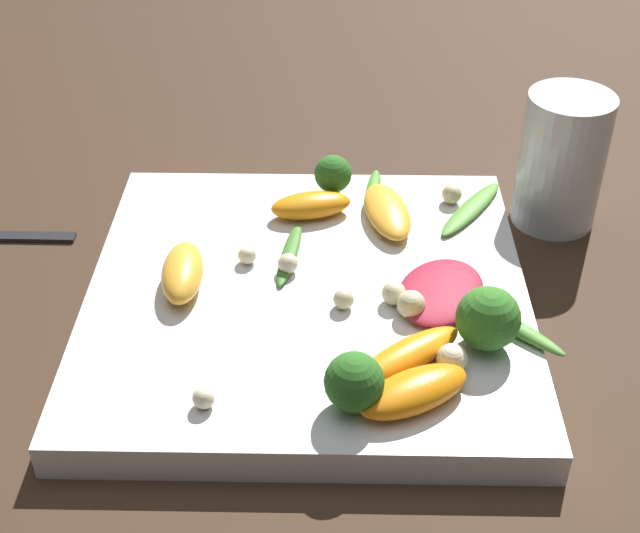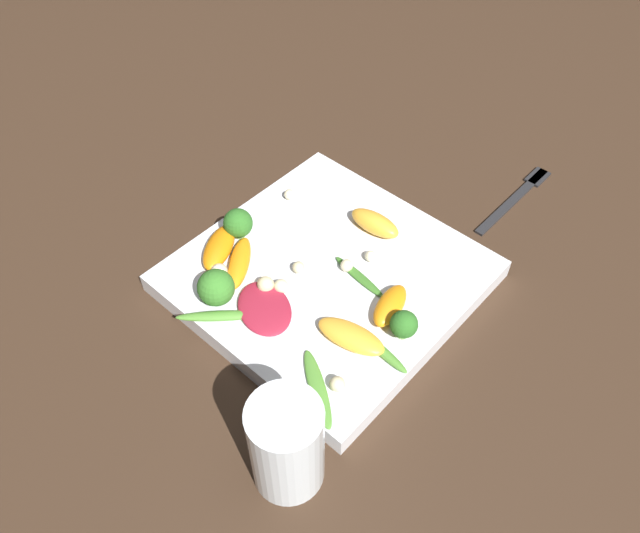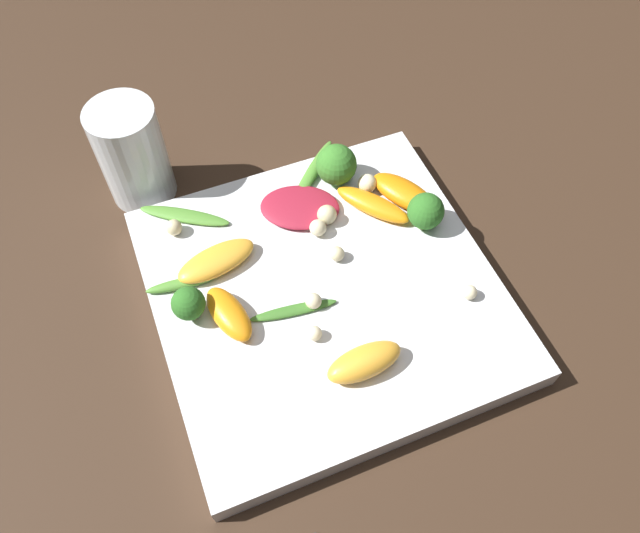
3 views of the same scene
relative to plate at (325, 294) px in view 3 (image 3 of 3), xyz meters
The scene contains 24 objects.
ground_plane 0.01m from the plate, ahead, with size 2.40×2.40×0.00m, color #382619.
plate is the anchor object (origin of this frame).
drinking_glass 0.23m from the plate, 147.26° to the right, with size 0.07×0.07×0.11m.
radicchio_leaf_0 0.09m from the plate, behind, with size 0.08×0.09×0.01m.
orange_segment_0 0.13m from the plate, 120.63° to the left, with size 0.08×0.06×0.02m.
orange_segment_1 0.10m from the plate, 124.76° to the right, with size 0.05×0.08×0.02m.
orange_segment_2 0.10m from the plate, 130.35° to the left, with size 0.08×0.06×0.02m.
orange_segment_3 0.09m from the plate, 92.54° to the right, with size 0.07×0.04×0.02m.
orange_segment_4 0.09m from the plate, ahead, with size 0.03×0.07×0.02m.
broccoli_floret_0 0.12m from the plate, 104.83° to the left, with size 0.03×0.03×0.04m.
broccoli_floret_1 0.13m from the plate, 152.90° to the left, with size 0.04×0.04×0.04m.
broccoli_floret_2 0.12m from the plate, 97.96° to the right, with size 0.03×0.03×0.03m.
arugula_sprig_0 0.04m from the plate, 68.62° to the right, with size 0.02×0.08×0.01m.
arugula_sprig_1 0.13m from the plate, 112.12° to the right, with size 0.02×0.06×0.01m.
arugula_sprig_2 0.16m from the plate, 141.95° to the right, with size 0.06×0.08×0.01m.
arugula_sprig_3 0.13m from the plate, 163.43° to the left, with size 0.08×0.08×0.01m.
macadamia_nut_0 0.04m from the plate, 138.41° to the left, with size 0.01×0.01×0.01m.
macadamia_nut_1 0.08m from the plate, 156.50° to the left, with size 0.02×0.02×0.02m.
macadamia_nut_2 0.05m from the plate, 32.00° to the right, with size 0.01×0.01×0.01m.
macadamia_nut_3 0.12m from the plate, 137.82° to the left, with size 0.02×0.02×0.02m.
macadamia_nut_4 0.15m from the plate, 134.94° to the right, with size 0.02×0.02×0.02m.
macadamia_nut_5 0.13m from the plate, 63.69° to the left, with size 0.01×0.01×0.01m.
macadamia_nut_6 0.06m from the plate, 164.20° to the left, with size 0.02×0.02×0.02m.
macadamia_nut_7 0.03m from the plate, 49.81° to the right, with size 0.01×0.01×0.01m.
Camera 3 is at (0.27, -0.11, 0.50)m, focal length 35.00 mm.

